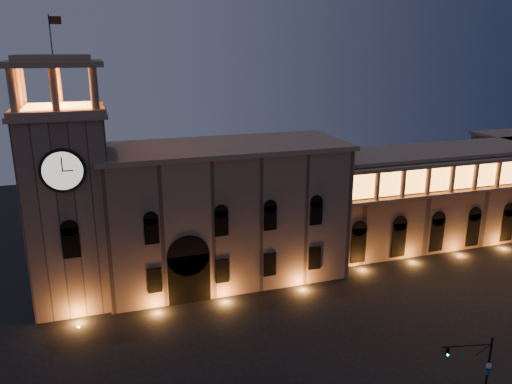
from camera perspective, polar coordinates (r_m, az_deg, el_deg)
ground at (r=50.11m, az=5.81°, el=-19.43°), size 160.00×160.00×0.00m
government_building at (r=64.11m, az=-3.63°, el=-2.32°), size 30.80×12.80×17.60m
clock_tower at (r=60.35m, az=-20.63°, el=-0.84°), size 9.80×9.80×32.40m
colonnade_wing at (r=81.25m, az=19.92°, el=-0.32°), size 40.60×11.50×14.50m
traffic_light at (r=48.06m, az=24.17°, el=-17.97°), size 4.43×1.24×6.21m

